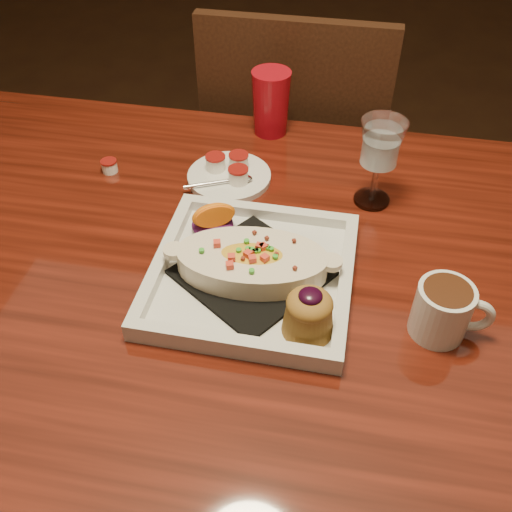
% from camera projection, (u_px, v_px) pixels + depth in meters
% --- Properties ---
extents(floor, '(7.00, 7.00, 0.00)m').
position_uv_depth(floor, '(247.00, 497.00, 1.35)').
color(floor, black).
rests_on(floor, ground).
extents(table, '(1.50, 0.90, 0.75)m').
position_uv_depth(table, '(243.00, 319.00, 0.90)').
color(table, maroon).
rests_on(table, floor).
extents(chair_far, '(0.42, 0.42, 0.93)m').
position_uv_depth(chair_far, '(295.00, 169.00, 1.45)').
color(chair_far, black).
rests_on(chair_far, floor).
extents(plate, '(0.28, 0.28, 0.08)m').
position_uv_depth(plate, '(257.00, 271.00, 0.80)').
color(plate, silver).
rests_on(plate, table).
extents(coffee_mug, '(0.10, 0.07, 0.08)m').
position_uv_depth(coffee_mug, '(444.00, 309.00, 0.73)').
color(coffee_mug, silver).
rests_on(coffee_mug, table).
extents(goblet, '(0.07, 0.07, 0.15)m').
position_uv_depth(goblet, '(380.00, 148.00, 0.89)').
color(goblet, silver).
rests_on(goblet, table).
extents(saucer, '(0.15, 0.15, 0.10)m').
position_uv_depth(saucer, '(229.00, 174.00, 1.00)').
color(saucer, silver).
rests_on(saucer, table).
extents(creamer_loose, '(0.03, 0.03, 0.02)m').
position_uv_depth(creamer_loose, '(109.00, 166.00, 1.01)').
color(creamer_loose, white).
rests_on(creamer_loose, table).
extents(red_tumbler, '(0.07, 0.07, 0.12)m').
position_uv_depth(red_tumbler, '(271.00, 103.00, 1.08)').
color(red_tumbler, '#A60B18').
rests_on(red_tumbler, table).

